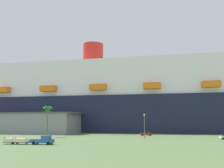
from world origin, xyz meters
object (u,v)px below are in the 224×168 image
small_boat_on_trailer (19,140)px  palm_tree (48,111)px  cruise_ship (156,101)px  street_lamp (144,122)px  pickup_truck (43,140)px  parked_car_red_hatchback (146,134)px

small_boat_on_trailer → palm_tree: palm_tree is taller
cruise_ship → small_boat_on_trailer: bearing=-109.9°
palm_tree → street_lamp: size_ratio=1.40×
pickup_truck → parked_car_red_hatchback: bearing=66.1°
pickup_truck → street_lamp: (21.71, 29.47, 4.21)m
cruise_ship → small_boat_on_trailer: (-29.07, -80.20, -15.04)m
pickup_truck → cruise_ship: bearing=74.2°
pickup_truck → palm_tree: 34.80m
street_lamp → palm_tree: bearing=178.0°
small_boat_on_trailer → palm_tree: 32.97m
palm_tree → parked_car_red_hatchback: bearing=24.5°
pickup_truck → parked_car_red_hatchback: pickup_truck is taller
parked_car_red_hatchback → pickup_truck: bearing=-113.9°
parked_car_red_hatchback → street_lamp: bearing=-86.5°
pickup_truck → parked_car_red_hatchback: (20.66, 46.58, -0.21)m
small_boat_on_trailer → street_lamp: size_ratio=1.03×
small_boat_on_trailer → street_lamp: 41.11m
cruise_ship → street_lamp: (-0.96, -50.51, -10.74)m
cruise_ship → parked_car_red_hatchback: bearing=-93.4°
pickup_truck → street_lamp: 36.85m
cruise_ship → parked_car_red_hatchback: (-2.00, -33.40, -15.16)m
small_boat_on_trailer → street_lamp: bearing=46.6°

